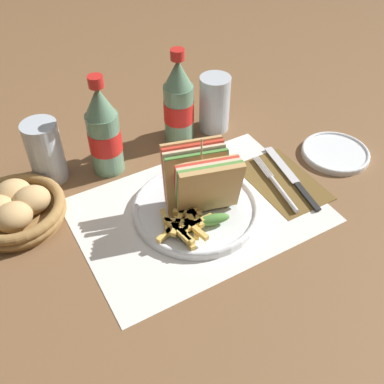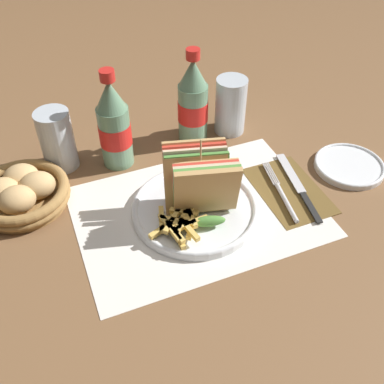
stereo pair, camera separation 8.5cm
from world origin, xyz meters
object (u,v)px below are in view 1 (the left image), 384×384
fork (279,188)px  coke_bottle_near (104,132)px  plate_main (197,210)px  club_sandwich (201,182)px  coke_bottle_far (179,103)px  side_saucer (337,154)px  bread_basket (15,209)px  glass_near (215,104)px  glass_far (46,155)px  knife (292,177)px

fork → coke_bottle_near: (-0.27, 0.24, 0.08)m
plate_main → fork: (0.18, -0.03, -0.00)m
club_sandwich → coke_bottle_far: coke_bottle_far is taller
coke_bottle_far → side_saucer: coke_bottle_far is taller
coke_bottle_far → bread_basket: size_ratio=1.18×
glass_near → bread_basket: 0.49m
plate_main → coke_bottle_far: size_ratio=1.12×
bread_basket → coke_bottle_near: bearing=14.9°
glass_far → bread_basket: size_ratio=0.72×
fork → glass_near: glass_near is taller
fork → bread_basket: (-0.48, 0.18, 0.02)m
coke_bottle_near → side_saucer: bearing=-25.1°
knife → glass_far: bearing=158.7°
fork → side_saucer: 0.18m
side_saucer → plate_main: bearing=180.0°
coke_bottle_near → bread_basket: bearing=-165.1°
fork → knife: bearing=27.3°
fork → glass_near: (0.00, 0.26, 0.06)m
knife → glass_near: size_ratio=1.59×
club_sandwich → glass_near: 0.28m
plate_main → coke_bottle_near: (-0.09, 0.21, 0.08)m
knife → fork: bearing=-152.7°
plate_main → glass_near: glass_near is taller
coke_bottle_near → glass_far: bearing=163.4°
side_saucer → fork: bearing=-171.5°
coke_bottle_near → side_saucer: 0.50m
knife → coke_bottle_far: bearing=128.1°
club_sandwich → knife: size_ratio=0.74×
club_sandwich → bread_basket: size_ratio=0.85×
coke_bottle_far → glass_near: bearing=-1.6°
knife → coke_bottle_near: coke_bottle_near is taller
bread_basket → club_sandwich: bearing=-26.2°
coke_bottle_near → coke_bottle_far: (0.18, 0.02, 0.00)m
knife → coke_bottle_near: bearing=154.3°
fork → glass_near: 0.26m
plate_main → fork: size_ratio=1.37×
plate_main → bread_basket: (-0.30, 0.16, 0.02)m
coke_bottle_near → bread_basket: 0.22m
glass_near → bread_basket: size_ratio=0.72×
coke_bottle_near → club_sandwich: bearing=-63.5°
plate_main → glass_far: glass_far is taller
fork → side_saucer: same height
plate_main → coke_bottle_far: bearing=69.2°
glass_near → coke_bottle_far: bearing=178.4°
bread_basket → side_saucer: size_ratio=1.24×
knife → side_saucer: (0.14, 0.01, 0.00)m
club_sandwich → fork: size_ratio=0.88×
bread_basket → glass_near: bearing=8.7°
glass_far → glass_near: bearing=-2.3°
plate_main → glass_near: bearing=51.9°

